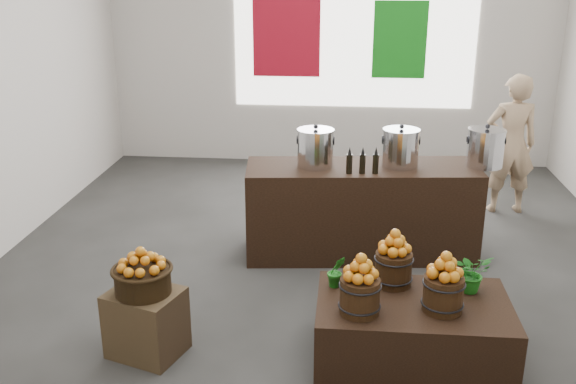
# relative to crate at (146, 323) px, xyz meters

# --- Properties ---
(ground) EXTENTS (7.00, 7.00, 0.00)m
(ground) POSITION_rel_crate_xyz_m (1.13, 1.41, -0.24)
(ground) COLOR #343432
(ground) RESTS_ON ground
(back_wall) EXTENTS (6.00, 0.04, 4.00)m
(back_wall) POSITION_rel_crate_xyz_m (1.13, 4.91, 1.76)
(back_wall) COLOR #BAB4AC
(back_wall) RESTS_ON ground
(back_opening) EXTENTS (3.20, 0.02, 2.40)m
(back_opening) POSITION_rel_crate_xyz_m (1.43, 4.89, 1.76)
(back_opening) COLOR white
(back_opening) RESTS_ON back_wall
(deco_red_left) EXTENTS (0.90, 0.04, 1.40)m
(deco_red_left) POSITION_rel_crate_xyz_m (0.53, 4.88, 1.66)
(deco_red_left) COLOR maroon
(deco_red_left) RESTS_ON back_wall
(deco_green_right) EXTENTS (0.70, 0.04, 1.00)m
(deco_green_right) POSITION_rel_crate_xyz_m (2.03, 4.88, 1.46)
(deco_green_right) COLOR #127415
(deco_green_right) RESTS_ON back_wall
(crate) EXTENTS (0.59, 0.53, 0.48)m
(crate) POSITION_rel_crate_xyz_m (0.00, 0.00, 0.00)
(crate) COLOR brown
(crate) RESTS_ON ground
(wicker_basket) EXTENTS (0.39, 0.39, 0.18)m
(wicker_basket) POSITION_rel_crate_xyz_m (0.00, 0.00, 0.33)
(wicker_basket) COLOR black
(wicker_basket) RESTS_ON crate
(apples_in_basket) EXTENTS (0.30, 0.30, 0.16)m
(apples_in_basket) POSITION_rel_crate_xyz_m (0.00, 0.00, 0.50)
(apples_in_basket) COLOR #A02005
(apples_in_basket) RESTS_ON wicker_basket
(display_table) EXTENTS (1.32, 0.81, 0.46)m
(display_table) POSITION_rel_crate_xyz_m (1.86, 0.09, -0.01)
(display_table) COLOR black
(display_table) RESTS_ON ground
(apple_bucket_front_left) EXTENTS (0.26, 0.26, 0.24)m
(apple_bucket_front_left) POSITION_rel_crate_xyz_m (1.48, -0.09, 0.34)
(apple_bucket_front_left) COLOR #311B0D
(apple_bucket_front_left) RESTS_ON display_table
(apples_in_bucket_front_left) EXTENTS (0.20, 0.20, 0.18)m
(apples_in_bucket_front_left) POSITION_rel_crate_xyz_m (1.48, -0.09, 0.55)
(apples_in_bucket_front_left) COLOR #A02005
(apples_in_bucket_front_left) RESTS_ON apple_bucket_front_left
(apple_bucket_front_right) EXTENTS (0.26, 0.26, 0.24)m
(apple_bucket_front_right) POSITION_rel_crate_xyz_m (2.03, -0.01, 0.34)
(apple_bucket_front_right) COLOR #311B0D
(apple_bucket_front_right) RESTS_ON display_table
(apples_in_bucket_front_right) EXTENTS (0.20, 0.20, 0.18)m
(apples_in_bucket_front_right) POSITION_rel_crate_xyz_m (2.03, -0.01, 0.55)
(apples_in_bucket_front_right) COLOR #A02005
(apples_in_bucket_front_right) RESTS_ON apple_bucket_front_right
(apple_bucket_rear) EXTENTS (0.26, 0.26, 0.24)m
(apple_bucket_rear) POSITION_rel_crate_xyz_m (1.73, 0.34, 0.34)
(apple_bucket_rear) COLOR #311B0D
(apple_bucket_rear) RESTS_ON display_table
(apples_in_bucket_rear) EXTENTS (0.20, 0.20, 0.18)m
(apples_in_bucket_rear) POSITION_rel_crate_xyz_m (1.73, 0.34, 0.55)
(apples_in_bucket_rear) COLOR #A02005
(apples_in_bucket_rear) RESTS_ON apple_bucket_rear
(herb_garnish_right) EXTENTS (0.32, 0.31, 0.28)m
(herb_garnish_right) POSITION_rel_crate_xyz_m (2.26, 0.28, 0.36)
(herb_garnish_right) COLOR #156114
(herb_garnish_right) RESTS_ON display_table
(herb_garnish_left) EXTENTS (0.16, 0.14, 0.24)m
(herb_garnish_left) POSITION_rel_crate_xyz_m (1.32, 0.26, 0.33)
(herb_garnish_left) COLOR #156114
(herb_garnish_left) RESTS_ON display_table
(counter) EXTENTS (2.19, 0.89, 0.87)m
(counter) POSITION_rel_crate_xyz_m (1.52, 1.84, 0.20)
(counter) COLOR black
(counter) RESTS_ON ground
(stock_pot_left) EXTENTS (0.33, 0.33, 0.33)m
(stock_pot_left) POSITION_rel_crate_xyz_m (1.09, 1.80, 0.80)
(stock_pot_left) COLOR silver
(stock_pot_left) RESTS_ON counter
(stock_pot_center) EXTENTS (0.33, 0.33, 0.33)m
(stock_pot_center) POSITION_rel_crate_xyz_m (1.86, 1.88, 0.80)
(stock_pot_center) COLOR silver
(stock_pot_center) RESTS_ON counter
(stock_pot_right) EXTENTS (0.33, 0.33, 0.33)m
(stock_pot_right) POSITION_rel_crate_xyz_m (2.63, 1.95, 0.80)
(stock_pot_right) COLOR silver
(stock_pot_right) RESTS_ON counter
(oil_cruets) EXTENTS (0.24, 0.08, 0.24)m
(oil_cruets) POSITION_rel_crate_xyz_m (1.54, 1.63, 0.75)
(oil_cruets) COLOR black
(oil_cruets) RESTS_ON counter
(shopper) EXTENTS (0.59, 0.41, 1.55)m
(shopper) POSITION_rel_crate_xyz_m (3.16, 3.14, 0.53)
(shopper) COLOR tan
(shopper) RESTS_ON ground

